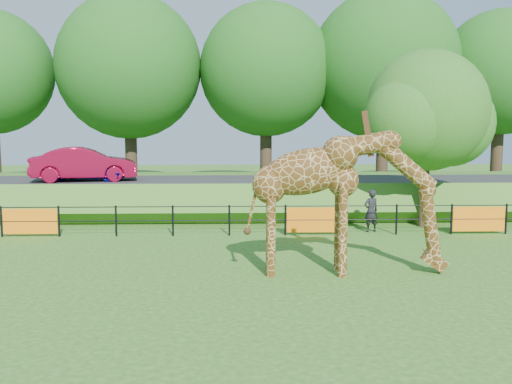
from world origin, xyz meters
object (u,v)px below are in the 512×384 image
tree_east (429,115)px  car_blue (87,166)px  visitor (371,211)px  giraffe (347,203)px  car_red (84,164)px

tree_east → car_blue: bearing=162.5°
car_blue → visitor: (11.76, -5.54, -1.27)m
giraffe → visitor: (2.03, 5.88, -1.12)m
visitor → car_red: bearing=-41.7°
car_blue → tree_east: size_ratio=0.55×
giraffe → car_blue: bearing=132.2°
car_red → giraffe: bearing=-149.8°
tree_east → giraffe: bearing=-122.4°
giraffe → car_red: bearing=133.2°
car_blue → visitor: size_ratio=2.36×
giraffe → car_blue: (-9.73, 11.42, 0.15)m
car_red → tree_east: (14.17, -4.10, 2.10)m
car_red → tree_east: 14.90m
giraffe → tree_east: tree_east is taller
tree_east → visitor: bearing=-155.7°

